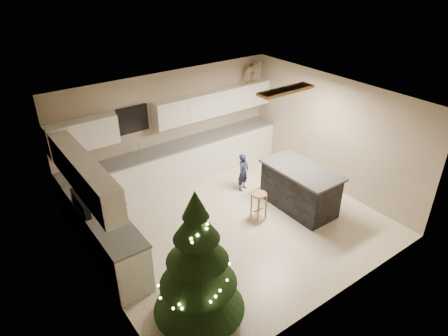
% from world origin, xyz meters
% --- Properties ---
extents(ground_plane, '(5.50, 5.50, 0.00)m').
position_xyz_m(ground_plane, '(0.00, 0.00, 0.00)').
color(ground_plane, beige).
extents(room_shell, '(5.52, 5.02, 2.61)m').
position_xyz_m(room_shell, '(0.02, 0.00, 1.75)').
color(room_shell, tan).
rests_on(room_shell, ground_plane).
extents(cabinetry, '(5.50, 3.20, 2.00)m').
position_xyz_m(cabinetry, '(-0.91, 1.65, 0.76)').
color(cabinetry, white).
rests_on(cabinetry, ground_plane).
extents(island, '(0.90, 1.70, 0.95)m').
position_xyz_m(island, '(1.50, -0.33, 0.48)').
color(island, black).
rests_on(island, ground_plane).
extents(bar_stool, '(0.30, 0.30, 0.58)m').
position_xyz_m(bar_stool, '(0.55, -0.11, 0.44)').
color(bar_stool, olive).
rests_on(bar_stool, ground_plane).
extents(christmas_tree, '(1.42, 1.37, 2.27)m').
position_xyz_m(christmas_tree, '(-1.85, -1.56, 0.93)').
color(christmas_tree, '#3F2816').
rests_on(christmas_tree, ground_plane).
extents(toddler, '(0.38, 0.31, 0.91)m').
position_xyz_m(toddler, '(0.98, 0.95, 0.46)').
color(toddler, black).
rests_on(toddler, ground_plane).
extents(rocking_horse, '(0.64, 0.49, 0.51)m').
position_xyz_m(rocking_horse, '(2.30, 2.33, 2.27)').
color(rocking_horse, olive).
rests_on(rocking_horse, cabinetry).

